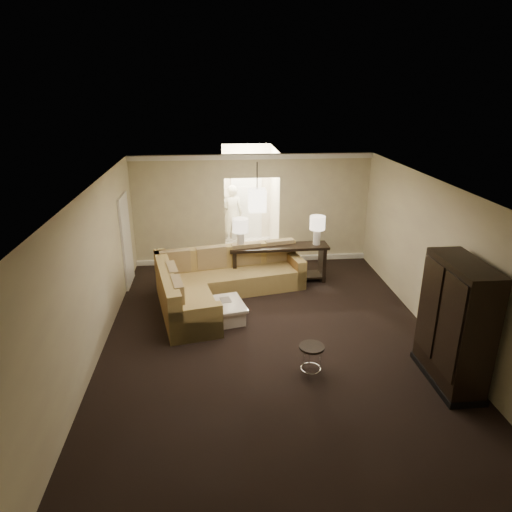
{
  "coord_description": "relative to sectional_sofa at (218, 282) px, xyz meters",
  "views": [
    {
      "loc": [
        -0.96,
        -7.23,
        4.36
      ],
      "look_at": [
        -0.17,
        1.2,
        1.18
      ],
      "focal_mm": 32.0,
      "sensor_mm": 36.0,
      "label": 1
    }
  ],
  "objects": [
    {
      "name": "table_lamp_left",
      "position": [
        0.55,
        0.82,
        0.95
      ],
      "size": [
        0.35,
        0.35,
        0.68
      ],
      "color": "white",
      "rests_on": "console_table"
    },
    {
      "name": "wall_right",
      "position": [
        3.94,
        -1.78,
        1.01
      ],
      "size": [
        0.04,
        8.0,
        2.8
      ],
      "primitive_type": "cube",
      "color": "#BCB08E",
      "rests_on": "ground"
    },
    {
      "name": "pendant_light",
      "position": [
        0.94,
        0.92,
        1.56
      ],
      "size": [
        0.38,
        0.38,
        1.09
      ],
      "color": "black",
      "rests_on": "ceiling"
    },
    {
      "name": "drink_table",
      "position": [
        1.44,
        -2.89,
        -0.03
      ],
      "size": [
        0.4,
        0.4,
        0.5
      ],
      "rotation": [
        0.0,
        0.0,
        0.1
      ],
      "color": "black",
      "rests_on": "ground"
    },
    {
      "name": "table_lamp_right",
      "position": [
        2.32,
        0.85,
        0.95
      ],
      "size": [
        0.35,
        0.35,
        0.68
      ],
      "color": "white",
      "rests_on": "console_table"
    },
    {
      "name": "side_door",
      "position": [
        -2.03,
        1.02,
        0.66
      ],
      "size": [
        0.05,
        0.9,
        2.1
      ],
      "primitive_type": "cube",
      "color": "white",
      "rests_on": "ground"
    },
    {
      "name": "person",
      "position": [
        0.49,
        3.82,
        0.56
      ],
      "size": [
        0.72,
        0.51,
        1.9
      ],
      "primitive_type": "imported",
      "rotation": [
        0.0,
        0.0,
        3.21
      ],
      "color": "beige",
      "rests_on": "ground"
    },
    {
      "name": "coffee_table",
      "position": [
        0.04,
        -0.96,
        -0.21
      ],
      "size": [
        1.05,
        1.05,
        0.37
      ],
      "rotation": [
        0.0,
        0.0,
        0.22
      ],
      "color": "silver",
      "rests_on": "ground"
    },
    {
      "name": "foyer",
      "position": [
        0.94,
        3.57,
        0.91
      ],
      "size": [
        1.44,
        2.02,
        2.8
      ],
      "color": "white",
      "rests_on": "ground"
    },
    {
      "name": "wall_left",
      "position": [
        -2.06,
        -1.78,
        1.01
      ],
      "size": [
        0.04,
        8.0,
        2.8
      ],
      "primitive_type": "cube",
      "color": "#BCB08E",
      "rests_on": "ground"
    },
    {
      "name": "crown_molding",
      "position": [
        0.94,
        2.17,
        2.34
      ],
      "size": [
        6.0,
        0.1,
        0.12
      ],
      "primitive_type": "cube",
      "color": "white",
      "rests_on": "wall_back"
    },
    {
      "name": "armoire",
      "position": [
        3.53,
        -3.26,
        0.57
      ],
      "size": [
        0.59,
        1.39,
        2.0
      ],
      "color": "black",
      "rests_on": "ground"
    },
    {
      "name": "baseboard",
      "position": [
        0.94,
        2.17,
        -0.33
      ],
      "size": [
        6.0,
        0.1,
        0.12
      ],
      "primitive_type": "cube",
      "color": "white",
      "rests_on": "ground"
    },
    {
      "name": "wall_back",
      "position": [
        0.94,
        2.22,
        1.01
      ],
      "size": [
        6.0,
        0.04,
        2.8
      ],
      "primitive_type": "cube",
      "color": "#BCB08E",
      "rests_on": "ground"
    },
    {
      "name": "wall_front",
      "position": [
        0.94,
        -5.78,
        1.01
      ],
      "size": [
        6.0,
        0.04,
        2.8
      ],
      "primitive_type": "cube",
      "color": "#BCB08E",
      "rests_on": "ground"
    },
    {
      "name": "ground",
      "position": [
        0.94,
        -1.78,
        -0.39
      ],
      "size": [
        8.0,
        8.0,
        0.0
      ],
      "primitive_type": "plane",
      "color": "black",
      "rests_on": "ground"
    },
    {
      "name": "sectional_sofa",
      "position": [
        0.0,
        0.0,
        0.0
      ],
      "size": [
        3.4,
        3.1,
        0.98
      ],
      "rotation": [
        0.0,
        0.0,
        0.2
      ],
      "color": "brown",
      "rests_on": "ground"
    },
    {
      "name": "console_table",
      "position": [
        1.44,
        0.84,
        0.14
      ],
      "size": [
        2.3,
        0.57,
        0.89
      ],
      "rotation": [
        0.0,
        0.0,
        0.02
      ],
      "color": "black",
      "rests_on": "ground"
    },
    {
      "name": "ceiling",
      "position": [
        0.94,
        -1.78,
        2.41
      ],
      "size": [
        6.0,
        8.0,
        0.02
      ],
      "primitive_type": "cube",
      "color": "white",
      "rests_on": "wall_back"
    }
  ]
}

